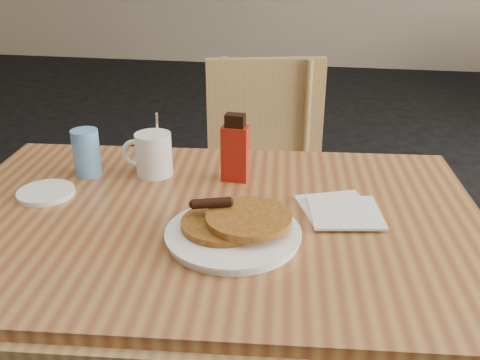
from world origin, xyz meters
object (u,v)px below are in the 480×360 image
main_table (210,231)px  coffee_mug (153,154)px  blue_tumbler (87,153)px  pancake_plate (234,229)px  chair_main_far (261,169)px  syrup_bottle (235,150)px

main_table → coffee_mug: size_ratio=7.59×
coffee_mug → main_table: bearing=-37.2°
blue_tumbler → pancake_plate: bearing=-30.5°
main_table → pancake_plate: bearing=-51.4°
chair_main_far → blue_tumbler: 0.72m
chair_main_far → pancake_plate: 0.84m
main_table → blue_tumbler: size_ratio=10.92×
chair_main_far → syrup_bottle: size_ratio=5.39×
pancake_plate → syrup_bottle: 0.29m
pancake_plate → coffee_mug: bearing=132.9°
pancake_plate → main_table: bearing=128.6°
chair_main_far → blue_tumbler: (-0.38, -0.56, 0.25)m
chair_main_far → coffee_mug: size_ratio=5.36×
main_table → coffee_mug: bearing=134.7°
chair_main_far → syrup_bottle: 0.59m
main_table → chair_main_far: chair_main_far is taller
pancake_plate → blue_tumbler: (-0.43, 0.25, 0.04)m
main_table → chair_main_far: bearing=88.3°
main_table → syrup_bottle: (0.02, 0.20, 0.12)m
chair_main_far → pancake_plate: (0.05, -0.81, 0.21)m
coffee_mug → pancake_plate: bearing=-39.0°
main_table → pancake_plate: 0.13m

